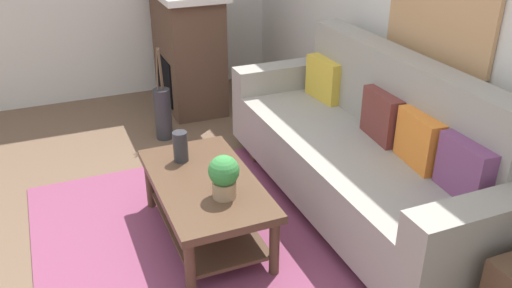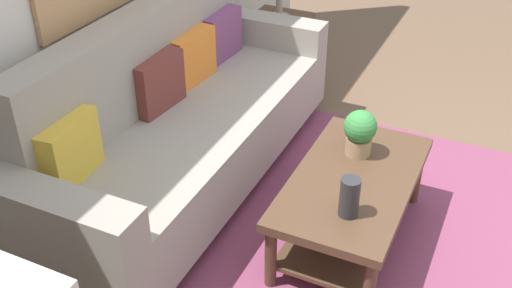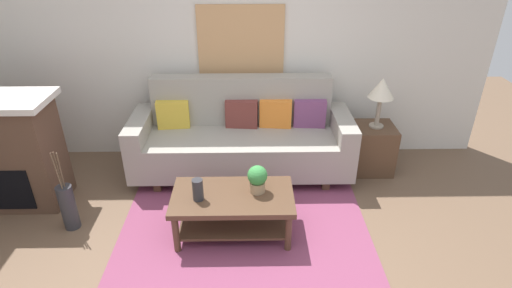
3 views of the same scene
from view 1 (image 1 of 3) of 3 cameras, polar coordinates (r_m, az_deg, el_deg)
The scene contains 16 objects.
ground_plane at distance 3.38m, azimuth -12.77°, elevation -12.53°, with size 9.75×9.75×0.00m, color brown.
wall_back at distance 3.65m, azimuth 20.19°, elevation 13.31°, with size 5.75×0.10×2.70m, color silver.
area_rug at distance 3.45m, azimuth -4.51°, elevation -10.69°, with size 2.35×2.14×0.01m, color #843D5B.
couch at distance 3.66m, azimuth 11.32°, elevation -0.91°, with size 2.43×0.84×1.08m.
throw_pillow_mustard at distance 4.23m, azimuth 7.34°, elevation 6.87°, with size 0.36×0.12×0.32m, color gold.
throw_pillow_maroon at distance 3.63m, azimuth 13.32°, elevation 2.93°, with size 0.36×0.12×0.32m, color brown.
throw_pillow_orange at distance 3.35m, azimuth 17.05°, elevation 0.43°, with size 0.36×0.12×0.32m, color orange.
throw_pillow_plum at distance 3.10m, azimuth 21.41°, elevation -2.50°, with size 0.36×0.12×0.32m, color #7A4270.
coffee_table at distance 3.36m, azimuth -5.40°, elevation -5.52°, with size 1.10×0.60×0.43m.
tabletop_vase at distance 3.49m, azimuth -8.04°, elevation -0.27°, with size 0.10×0.10×0.20m, color #2D2D33.
potted_plant_tabletop at distance 3.05m, azimuth -3.44°, elevation -3.35°, with size 0.18×0.18×0.26m.
fireplace at distance 5.35m, azimuth -7.27°, elevation 10.07°, with size 1.02×0.58×1.16m.
floor_vase at distance 4.76m, azimuth -9.88°, elevation 3.16°, with size 0.15×0.15×0.46m, color #2D2D33.
floor_vase_branch_a at distance 4.59m, azimuth -10.21°, elevation 7.76°, with size 0.01×0.01×0.36m, color brown.
floor_vase_branch_b at distance 4.62m, azimuth -10.09°, elevation 7.90°, with size 0.01×0.01×0.36m, color brown.
floor_vase_branch_c at distance 4.62m, azimuth -10.51°, elevation 7.84°, with size 0.01×0.01×0.36m, color brown.
Camera 1 is at (2.63, -0.31, 2.10)m, focal length 37.55 mm.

